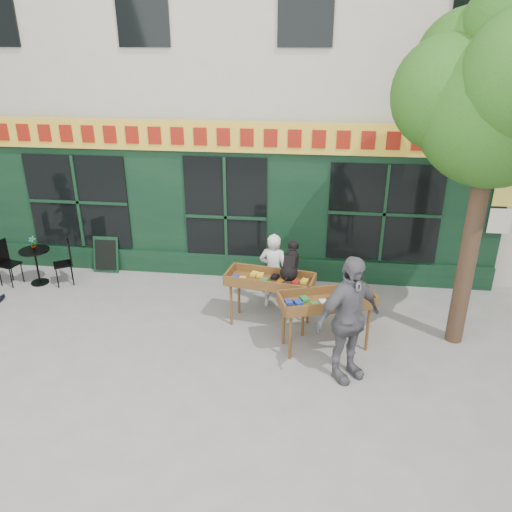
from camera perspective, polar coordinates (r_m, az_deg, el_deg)
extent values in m
plane|color=slate|center=(8.93, -5.97, -8.58)|extent=(80.00, 80.00, 0.00)
cube|color=beige|center=(13.50, -0.74, 24.58)|extent=(14.00, 7.00, 10.00)
cube|color=black|center=(10.43, -3.39, 5.98)|extent=(11.00, 0.16, 3.20)
cube|color=yellow|center=(9.99, -3.71, 13.47)|extent=(11.00, 0.06, 0.60)
cube|color=maroon|center=(9.95, -3.75, 13.43)|extent=(9.60, 0.03, 0.34)
cube|color=black|center=(10.82, -3.31, -1.02)|extent=(11.00, 0.10, 0.50)
cube|color=black|center=(10.41, -3.45, 4.50)|extent=(1.70, 0.05, 2.50)
cube|color=black|center=(11.37, -19.62, 5.86)|extent=(2.20, 0.05, 2.00)
cube|color=black|center=(10.27, 14.42, 4.70)|extent=(2.20, 0.05, 2.00)
cube|color=silver|center=(10.77, 26.09, 3.60)|extent=(0.42, 0.02, 0.50)
cube|color=#E5D14C|center=(10.62, 26.61, 6.39)|extent=(0.42, 0.02, 0.50)
cube|color=silver|center=(10.50, 27.15, 9.25)|extent=(0.42, 0.02, 0.50)
cylinder|color=#382619|center=(8.55, 23.34, 1.50)|extent=(0.28, 0.28, 3.60)
sphere|color=#1E5012|center=(8.09, 25.63, 14.75)|extent=(2.20, 2.20, 2.20)
sphere|color=#1E5012|center=(8.10, 21.28, 16.87)|extent=(1.70, 1.70, 1.70)
sphere|color=#1E5012|center=(8.54, 23.15, 19.58)|extent=(1.60, 1.60, 1.60)
cylinder|color=brown|center=(8.90, -2.86, -5.60)|extent=(0.05, 0.05, 0.80)
cylinder|color=brown|center=(8.61, 5.40, -6.77)|extent=(0.05, 0.05, 0.80)
cylinder|color=brown|center=(9.27, -1.97, -4.34)|extent=(0.05, 0.05, 0.80)
cylinder|color=brown|center=(8.99, 5.96, -5.41)|extent=(0.05, 0.05, 0.80)
cube|color=brown|center=(8.72, 1.60, -3.10)|extent=(1.57, 0.81, 0.05)
cube|color=brown|center=(8.44, 1.10, -3.46)|extent=(1.49, 0.28, 0.18)
cube|color=brown|center=(8.94, 2.09, -1.85)|extent=(1.49, 0.28, 0.18)
cube|color=brown|center=(8.70, 1.61, -2.75)|extent=(1.35, 0.60, 0.06)
imported|color=silver|center=(9.34, 2.00, -1.75)|extent=(0.59, 0.44, 1.49)
cylinder|color=brown|center=(8.00, 3.93, -9.27)|extent=(0.05, 0.05, 0.80)
cylinder|color=brown|center=(8.39, 12.64, -8.15)|extent=(0.05, 0.05, 0.80)
cylinder|color=brown|center=(8.36, 3.16, -7.68)|extent=(0.05, 0.05, 0.80)
cylinder|color=brown|center=(8.74, 11.52, -6.69)|extent=(0.05, 0.05, 0.80)
cube|color=brown|center=(8.14, 8.06, -5.41)|extent=(1.61, 1.02, 0.05)
cube|color=brown|center=(7.86, 8.77, -5.89)|extent=(1.44, 0.51, 0.18)
cube|color=brown|center=(8.34, 7.46, -4.00)|extent=(1.44, 0.51, 0.18)
cube|color=brown|center=(8.11, 8.09, -5.04)|extent=(1.36, 0.79, 0.06)
imported|color=#58585D|center=(7.42, 10.48, -7.15)|extent=(1.21, 1.10, 1.97)
cylinder|color=black|center=(11.50, -23.44, -2.77)|extent=(0.36, 0.36, 0.03)
cylinder|color=black|center=(11.35, -23.73, -1.14)|extent=(0.04, 0.04, 0.72)
cylinder|color=black|center=(11.22, -24.03, 0.58)|extent=(0.60, 0.60, 0.03)
cube|color=black|center=(11.54, -26.38, -0.86)|extent=(0.44, 0.44, 0.03)
cube|color=black|center=(11.57, -27.17, 0.40)|extent=(0.12, 0.36, 0.50)
cylinder|color=black|center=(11.43, -26.18, -2.31)|extent=(0.02, 0.02, 0.44)
cylinder|color=black|center=(11.61, -25.14, -1.73)|extent=(0.02, 0.02, 0.44)
cylinder|color=black|center=(11.64, -27.20, -2.06)|extent=(0.02, 0.02, 0.44)
cylinder|color=black|center=(11.82, -26.17, -1.49)|extent=(0.02, 0.02, 0.44)
cube|color=black|center=(11.10, -21.21, -0.87)|extent=(0.49, 0.49, 0.03)
cube|color=black|center=(11.01, -20.53, 0.46)|extent=(0.21, 0.32, 0.50)
cylinder|color=black|center=(11.33, -21.85, -1.77)|extent=(0.02, 0.02, 0.44)
cylinder|color=black|center=(11.05, -21.75, -2.38)|extent=(0.02, 0.02, 0.44)
cylinder|color=black|center=(11.33, -20.35, -1.53)|extent=(0.02, 0.02, 0.44)
cylinder|color=black|center=(11.06, -20.22, -2.13)|extent=(0.02, 0.02, 0.44)
imported|color=gray|center=(11.16, -24.16, 1.35)|extent=(0.16, 0.11, 0.29)
cube|color=black|center=(11.43, -16.77, 0.16)|extent=(0.56, 0.20, 0.79)
cube|color=black|center=(11.41, -16.81, 0.12)|extent=(0.46, 0.18, 0.65)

